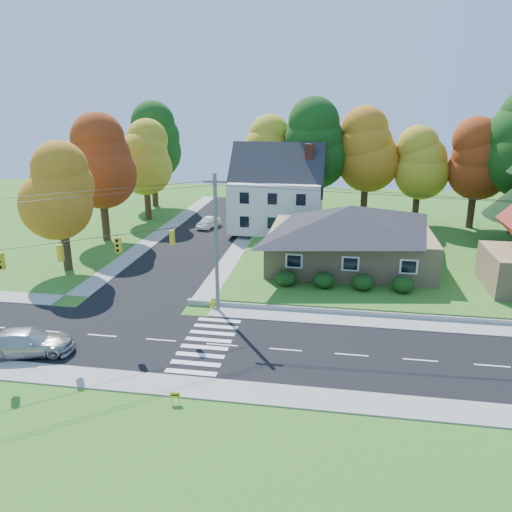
{
  "coord_description": "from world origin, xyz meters",
  "views": [
    {
      "loc": [
        6.63,
        -27.41,
        14.74
      ],
      "look_at": [
        0.86,
        8.0,
        3.41
      ],
      "focal_mm": 35.0,
      "sensor_mm": 36.0,
      "label": 1
    }
  ],
  "objects": [
    {
      "name": "road_main",
      "position": [
        0.0,
        0.0,
        0.01
      ],
      "size": [
        90.0,
        8.0,
        0.02
      ],
      "primitive_type": "cube",
      "color": "black",
      "rests_on": "ground"
    },
    {
      "name": "ground",
      "position": [
        0.0,
        0.0,
        0.0
      ],
      "size": [
        120.0,
        120.0,
        0.0
      ],
      "primitive_type": "plane",
      "color": "#3D7923"
    },
    {
      "name": "tree_lot_4",
      "position": [
        22.0,
        32.0,
        8.31
      ],
      "size": [
        6.72,
        6.72,
        12.51
      ],
      "color": "#3F2A19",
      "rests_on": "lawn"
    },
    {
      "name": "sidewalk_south",
      "position": [
        0.0,
        -5.0,
        0.04
      ],
      "size": [
        90.0,
        2.0,
        0.08
      ],
      "primitive_type": "cube",
      "color": "#9C9A90",
      "rests_on": "ground"
    },
    {
      "name": "yard_sign",
      "position": [
        -0.93,
        -6.49,
        0.46
      ],
      "size": [
        0.51,
        0.13,
        0.64
      ],
      "color": "black",
      "rests_on": "ground"
    },
    {
      "name": "tree_lot_2",
      "position": [
        10.0,
        34.0,
        8.96
      ],
      "size": [
        7.28,
        7.28,
        13.56
      ],
      "color": "#3F2A19",
      "rests_on": "lawn"
    },
    {
      "name": "tree_west_1",
      "position": [
        -18.0,
        22.0,
        8.46
      ],
      "size": [
        7.28,
        7.28,
        13.56
      ],
      "color": "#3F2A19",
      "rests_on": "ground"
    },
    {
      "name": "tree_lot_1",
      "position": [
        4.0,
        33.0,
        9.61
      ],
      "size": [
        7.84,
        7.84,
        14.6
      ],
      "color": "#3F2A19",
      "rests_on": "lawn"
    },
    {
      "name": "sidewalk_north",
      "position": [
        0.0,
        5.0,
        0.04
      ],
      "size": [
        90.0,
        2.0,
        0.08
      ],
      "primitive_type": "cube",
      "color": "#9C9A90",
      "rests_on": "ground"
    },
    {
      "name": "tree_west_0",
      "position": [
        -17.0,
        12.0,
        7.15
      ],
      "size": [
        6.16,
        6.16,
        11.47
      ],
      "color": "#3F2A19",
      "rests_on": "ground"
    },
    {
      "name": "fire_hydrant",
      "position": [
        -1.99,
        5.57,
        0.38
      ],
      "size": [
        0.46,
        0.35,
        0.79
      ],
      "color": "yellow",
      "rests_on": "ground"
    },
    {
      "name": "road_cross",
      "position": [
        -8.0,
        26.0,
        0.01
      ],
      "size": [
        8.0,
        44.0,
        0.02
      ],
      "primitive_type": "cube",
      "color": "black",
      "rests_on": "ground"
    },
    {
      "name": "ranch_house",
      "position": [
        8.0,
        16.0,
        3.27
      ],
      "size": [
        14.6,
        10.6,
        5.4
      ],
      "color": "tan",
      "rests_on": "lawn"
    },
    {
      "name": "colonial_house",
      "position": [
        0.04,
        28.0,
        4.58
      ],
      "size": [
        10.4,
        8.4,
        9.6
      ],
      "color": "silver",
      "rests_on": "lawn"
    },
    {
      "name": "hedge_row",
      "position": [
        7.5,
        9.8,
        1.14
      ],
      "size": [
        10.7,
        1.7,
        1.27
      ],
      "color": "#163A10",
      "rests_on": "lawn"
    },
    {
      "name": "white_car",
      "position": [
        -8.27,
        28.83,
        0.64
      ],
      "size": [
        2.35,
        3.99,
        1.24
      ],
      "primitive_type": "imported",
      "rotation": [
        0.0,
        0.0,
        -0.29
      ],
      "color": "white",
      "rests_on": "road_cross"
    },
    {
      "name": "silver_sedan",
      "position": [
        -11.25,
        -2.99,
        0.8
      ],
      "size": [
        5.73,
        3.51,
        1.55
      ],
      "primitive_type": "imported",
      "rotation": [
        0.0,
        0.0,
        1.84
      ],
      "color": "#B3B3B3",
      "rests_on": "road_main"
    },
    {
      "name": "tree_west_2",
      "position": [
        -17.0,
        32.0,
        7.81
      ],
      "size": [
        6.72,
        6.72,
        12.51
      ],
      "color": "#3F2A19",
      "rests_on": "ground"
    },
    {
      "name": "tree_lot_3",
      "position": [
        16.0,
        33.0,
        7.65
      ],
      "size": [
        6.16,
        6.16,
        11.47
      ],
      "color": "#3F2A19",
      "rests_on": "lawn"
    },
    {
      "name": "traffic_infrastructure",
      "position": [
        -0.15,
        1.35,
        5.15
      ],
      "size": [
        38.1,
        10.66,
        10.0
      ],
      "color": "#666059",
      "rests_on": "ground"
    },
    {
      "name": "lawn",
      "position": [
        13.0,
        21.0,
        0.25
      ],
      "size": [
        30.0,
        30.0,
        0.5
      ],
      "primitive_type": "cube",
      "color": "#3D7923",
      "rests_on": "ground"
    },
    {
      "name": "tree_west_3",
      "position": [
        -19.0,
        40.0,
        9.11
      ],
      "size": [
        7.84,
        7.84,
        14.6
      ],
      "color": "#3F2A19",
      "rests_on": "ground"
    },
    {
      "name": "tree_lot_0",
      "position": [
        -2.0,
        34.0,
        8.31
      ],
      "size": [
        6.72,
        6.72,
        12.51
      ],
      "color": "#3F2A19",
      "rests_on": "lawn"
    }
  ]
}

